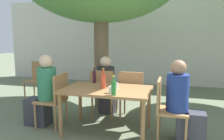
{
  "coord_description": "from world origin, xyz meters",
  "views": [
    {
      "loc": [
        0.99,
        -3.19,
        1.52
      ],
      "look_at": [
        0.0,
        0.3,
        0.98
      ],
      "focal_mm": 35.0,
      "sensor_mm": 36.0,
      "label": 1
    }
  ],
  "objects_px": {
    "patio_chair_1": "(166,106)",
    "person_seated_1": "(184,106)",
    "person_seated_0": "(43,94)",
    "green_bottle_0": "(114,88)",
    "wine_bottle_1": "(94,76)",
    "drinking_glass_0": "(116,86)",
    "patio_chair_4": "(38,77)",
    "drinking_glass_1": "(111,90)",
    "soda_bottle_2": "(103,81)",
    "patio_chair_0": "(55,97)",
    "person_seated_2": "(107,88)",
    "patio_chair_2": "(103,90)",
    "dining_table_front": "(107,94)",
    "patio_chair_3": "(132,92)"
  },
  "relations": [
    {
      "from": "green_bottle_0",
      "to": "patio_chair_3",
      "type": "bearing_deg",
      "value": 86.41
    },
    {
      "from": "soda_bottle_2",
      "to": "dining_table_front",
      "type": "bearing_deg",
      "value": 2.68
    },
    {
      "from": "dining_table_front",
      "to": "patio_chair_2",
      "type": "distance_m",
      "value": 0.72
    },
    {
      "from": "person_seated_2",
      "to": "patio_chair_0",
      "type": "bearing_deg",
      "value": 54.42
    },
    {
      "from": "person_seated_2",
      "to": "dining_table_front",
      "type": "bearing_deg",
      "value": 106.92
    },
    {
      "from": "wine_bottle_1",
      "to": "drinking_glass_0",
      "type": "xyz_separation_m",
      "value": [
        0.49,
        -0.36,
        -0.07
      ]
    },
    {
      "from": "patio_chair_0",
      "to": "patio_chair_4",
      "type": "xyz_separation_m",
      "value": [
        -1.38,
        1.51,
        0.0
      ]
    },
    {
      "from": "patio_chair_4",
      "to": "drinking_glass_1",
      "type": "bearing_deg",
      "value": -35.8
    },
    {
      "from": "person_seated_0",
      "to": "person_seated_1",
      "type": "xyz_separation_m",
      "value": [
        2.31,
        -0.0,
        -0.02
      ]
    },
    {
      "from": "wine_bottle_1",
      "to": "drinking_glass_0",
      "type": "distance_m",
      "value": 0.62
    },
    {
      "from": "patio_chair_3",
      "to": "wine_bottle_1",
      "type": "bearing_deg",
      "value": 25.89
    },
    {
      "from": "patio_chair_1",
      "to": "person_seated_1",
      "type": "distance_m",
      "value": 0.24
    },
    {
      "from": "patio_chair_3",
      "to": "soda_bottle_2",
      "type": "distance_m",
      "value": 0.81
    },
    {
      "from": "patio_chair_0",
      "to": "patio_chair_4",
      "type": "bearing_deg",
      "value": -137.54
    },
    {
      "from": "patio_chair_4",
      "to": "green_bottle_0",
      "type": "bearing_deg",
      "value": -36.63
    },
    {
      "from": "patio_chair_0",
      "to": "green_bottle_0",
      "type": "distance_m",
      "value": 1.22
    },
    {
      "from": "dining_table_front",
      "to": "green_bottle_0",
      "type": "distance_m",
      "value": 0.45
    },
    {
      "from": "drinking_glass_1",
      "to": "person_seated_0",
      "type": "bearing_deg",
      "value": 168.98
    },
    {
      "from": "patio_chair_2",
      "to": "person_seated_0",
      "type": "distance_m",
      "value": 1.1
    },
    {
      "from": "person_seated_0",
      "to": "green_bottle_0",
      "type": "height_order",
      "value": "person_seated_0"
    },
    {
      "from": "green_bottle_0",
      "to": "soda_bottle_2",
      "type": "relative_size",
      "value": 0.86
    },
    {
      "from": "soda_bottle_2",
      "to": "person_seated_1",
      "type": "bearing_deg",
      "value": 0.12
    },
    {
      "from": "drinking_glass_0",
      "to": "person_seated_0",
      "type": "bearing_deg",
      "value": 179.99
    },
    {
      "from": "patio_chair_1",
      "to": "soda_bottle_2",
      "type": "distance_m",
      "value": 1.03
    },
    {
      "from": "soda_bottle_2",
      "to": "wine_bottle_1",
      "type": "bearing_deg",
      "value": 128.27
    },
    {
      "from": "patio_chair_1",
      "to": "patio_chair_4",
      "type": "relative_size",
      "value": 1.0
    },
    {
      "from": "person_seated_2",
      "to": "drinking_glass_1",
      "type": "xyz_separation_m",
      "value": [
        0.42,
        -1.15,
        0.26
      ]
    },
    {
      "from": "person_seated_2",
      "to": "wine_bottle_1",
      "type": "xyz_separation_m",
      "value": [
        -0.07,
        -0.54,
        0.32
      ]
    },
    {
      "from": "patio_chair_0",
      "to": "patio_chair_2",
      "type": "height_order",
      "value": "same"
    },
    {
      "from": "patio_chair_3",
      "to": "soda_bottle_2",
      "type": "xyz_separation_m",
      "value": [
        -0.33,
        -0.66,
        0.33
      ]
    },
    {
      "from": "patio_chair_1",
      "to": "patio_chair_2",
      "type": "bearing_deg",
      "value": 60.99
    },
    {
      "from": "dining_table_front",
      "to": "patio_chair_1",
      "type": "bearing_deg",
      "value": 0.0
    },
    {
      "from": "drinking_glass_1",
      "to": "wine_bottle_1",
      "type": "bearing_deg",
      "value": 128.5
    },
    {
      "from": "patio_chair_3",
      "to": "person_seated_1",
      "type": "bearing_deg",
      "value": 143.18
    },
    {
      "from": "patio_chair_2",
      "to": "green_bottle_0",
      "type": "relative_size",
      "value": 3.36
    },
    {
      "from": "dining_table_front",
      "to": "patio_chair_2",
      "type": "relative_size",
      "value": 1.49
    },
    {
      "from": "person_seated_2",
      "to": "green_bottle_0",
      "type": "xyz_separation_m",
      "value": [
        0.48,
        -1.25,
        0.32
      ]
    },
    {
      "from": "dining_table_front",
      "to": "patio_chair_4",
      "type": "height_order",
      "value": "patio_chair_4"
    },
    {
      "from": "person_seated_1",
      "to": "green_bottle_0",
      "type": "height_order",
      "value": "person_seated_1"
    },
    {
      "from": "green_bottle_0",
      "to": "soda_bottle_2",
      "type": "bearing_deg",
      "value": 126.98
    },
    {
      "from": "dining_table_front",
      "to": "drinking_glass_1",
      "type": "height_order",
      "value": "drinking_glass_1"
    },
    {
      "from": "wine_bottle_1",
      "to": "person_seated_0",
      "type": "bearing_deg",
      "value": -155.98
    },
    {
      "from": "person_seated_0",
      "to": "dining_table_front",
      "type": "bearing_deg",
      "value": 90.0
    },
    {
      "from": "person_seated_2",
      "to": "drinking_glass_1",
      "type": "relative_size",
      "value": 12.32
    },
    {
      "from": "wine_bottle_1",
      "to": "patio_chair_1",
      "type": "bearing_deg",
      "value": -16.01
    },
    {
      "from": "wine_bottle_1",
      "to": "soda_bottle_2",
      "type": "bearing_deg",
      "value": -51.73
    },
    {
      "from": "dining_table_front",
      "to": "wine_bottle_1",
      "type": "relative_size",
      "value": 4.65
    },
    {
      "from": "green_bottle_0",
      "to": "soda_bottle_2",
      "type": "height_order",
      "value": "soda_bottle_2"
    },
    {
      "from": "patio_chair_2",
      "to": "dining_table_front",
      "type": "bearing_deg",
      "value": 112.52
    },
    {
      "from": "dining_table_front",
      "to": "person_seated_1",
      "type": "distance_m",
      "value": 1.16
    }
  ]
}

